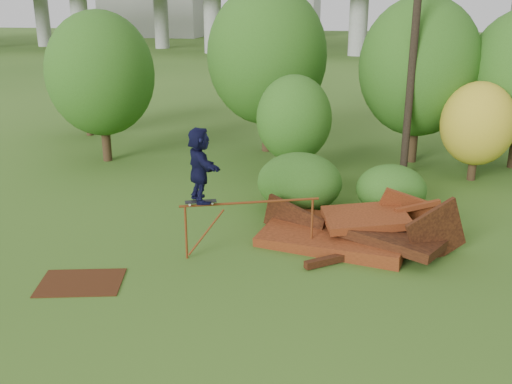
% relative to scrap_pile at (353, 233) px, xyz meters
% --- Properties ---
extents(ground, '(240.00, 240.00, 0.00)m').
position_rel_scrap_pile_xyz_m(ground, '(-1.75, -2.83, -0.32)').
color(ground, '#2D5116').
rests_on(ground, ground).
extents(scrap_pile, '(5.60, 3.54, 1.92)m').
position_rel_scrap_pile_xyz_m(scrap_pile, '(0.00, 0.00, 0.00)').
color(scrap_pile, '#421C0B').
rests_on(scrap_pile, ground).
extents(grind_rail, '(3.40, 1.36, 1.47)m').
position_rel_scrap_pile_xyz_m(grind_rail, '(-2.63, -1.20, 0.82)').
color(grind_rail, '#682D10').
rests_on(grind_rail, ground).
extents(skateboard, '(0.81, 0.48, 0.08)m').
position_rel_scrap_pile_xyz_m(skateboard, '(-3.81, -1.65, 1.21)').
color(skateboard, black).
rests_on(skateboard, grind_rail).
extents(skater, '(1.43, 1.78, 1.90)m').
position_rel_scrap_pile_xyz_m(skater, '(-3.81, -1.65, 2.17)').
color(skater, black).
rests_on(skater, skateboard).
extents(flat_plate, '(2.20, 1.80, 0.03)m').
position_rel_scrap_pile_xyz_m(flat_plate, '(-6.21, -3.61, -0.31)').
color(flat_plate, '#3C1D0C').
rests_on(flat_plate, ground).
extents(tree_0, '(4.28, 4.28, 6.04)m').
position_rel_scrap_pile_xyz_m(tree_0, '(-10.37, 6.67, 3.25)').
color(tree_0, black).
rests_on(tree_0, ground).
extents(tree_1, '(5.06, 5.06, 7.04)m').
position_rel_scrap_pile_xyz_m(tree_1, '(-4.16, 9.57, 3.80)').
color(tree_1, black).
rests_on(tree_1, ground).
extents(tree_2, '(2.74, 2.74, 3.86)m').
position_rel_scrap_pile_xyz_m(tree_2, '(-2.44, 5.62, 1.96)').
color(tree_2, black).
rests_on(tree_2, ground).
extents(tree_3, '(4.75, 4.75, 6.59)m').
position_rel_scrap_pile_xyz_m(tree_3, '(2.05, 9.01, 3.53)').
color(tree_3, black).
rests_on(tree_3, ground).
extents(tree_4, '(2.64, 2.64, 3.64)m').
position_rel_scrap_pile_xyz_m(tree_4, '(4.08, 6.81, 1.79)').
color(tree_4, black).
rests_on(tree_4, ground).
extents(tree_6, '(3.69, 3.69, 5.16)m').
position_rel_scrap_pile_xyz_m(tree_6, '(-13.31, 10.91, 2.70)').
color(tree_6, black).
rests_on(tree_6, ground).
extents(shrub_left, '(2.67, 2.46, 1.85)m').
position_rel_scrap_pile_xyz_m(shrub_left, '(-1.79, 2.36, 0.60)').
color(shrub_left, '#264813').
rests_on(shrub_left, ground).
extents(shrub_right, '(2.17, 1.99, 1.54)m').
position_rel_scrap_pile_xyz_m(shrub_right, '(1.04, 2.68, 0.45)').
color(shrub_right, '#264813').
rests_on(shrub_right, ground).
extents(utility_pole, '(1.40, 0.28, 8.88)m').
position_rel_scrap_pile_xyz_m(utility_pole, '(1.61, 6.71, 4.19)').
color(utility_pole, black).
rests_on(utility_pole, ground).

